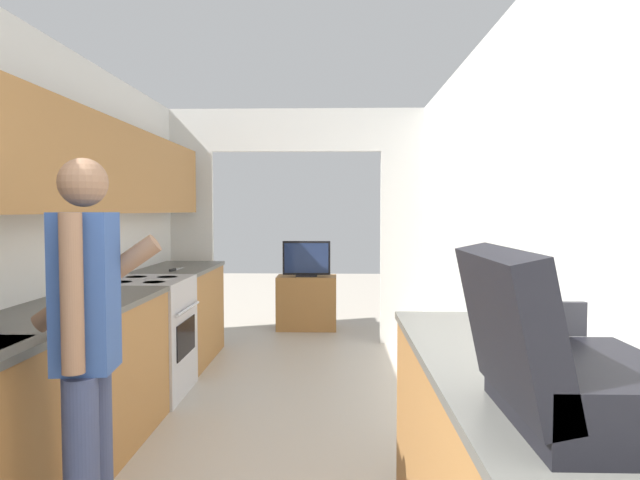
# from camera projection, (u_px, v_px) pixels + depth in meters

# --- Properties ---
(wall_left) EXTENTS (0.38, 7.63, 2.50)m
(wall_left) POSITION_uv_depth(u_px,v_px,m) (37.00, 207.00, 3.29)
(wall_left) COLOR silver
(wall_left) RESTS_ON ground_plane
(wall_right) EXTENTS (0.06, 7.63, 2.50)m
(wall_right) POSITION_uv_depth(u_px,v_px,m) (529.00, 246.00, 2.81)
(wall_right) COLOR silver
(wall_right) RESTS_ON ground_plane
(wall_far_with_doorway) EXTENTS (3.10, 0.06, 2.50)m
(wall_far_with_doorway) POSITION_uv_depth(u_px,v_px,m) (296.00, 208.00, 6.08)
(wall_far_with_doorway) COLOR silver
(wall_far_with_doorway) RESTS_ON ground_plane
(counter_left) EXTENTS (0.62, 4.13, 0.90)m
(counter_left) POSITION_uv_depth(u_px,v_px,m) (115.00, 356.00, 3.80)
(counter_left) COLOR #9E6B38
(counter_left) RESTS_ON ground_plane
(range_oven) EXTENTS (0.66, 0.74, 1.04)m
(range_oven) POSITION_uv_depth(u_px,v_px,m) (145.00, 336.00, 4.38)
(range_oven) COLOR #B7B7BC
(range_oven) RESTS_ON ground_plane
(person) EXTENTS (0.52, 0.40, 1.62)m
(person) POSITION_uv_depth(u_px,v_px,m) (87.00, 355.00, 2.18)
(person) COLOR #384266
(person) RESTS_ON ground_plane
(suitcase) EXTENTS (0.46, 0.55, 0.43)m
(suitcase) POSITION_uv_depth(u_px,v_px,m) (560.00, 368.00, 1.40)
(suitcase) COLOR black
(suitcase) RESTS_ON counter_right
(tv_cabinet) EXTENTS (0.71, 0.42, 0.64)m
(tv_cabinet) POSITION_uv_depth(u_px,v_px,m) (307.00, 302.00, 6.85)
(tv_cabinet) COLOR #9E6B38
(tv_cabinet) RESTS_ON ground_plane
(television) EXTENTS (0.57, 0.16, 0.42)m
(television) POSITION_uv_depth(u_px,v_px,m) (306.00, 259.00, 6.78)
(television) COLOR black
(television) RESTS_ON tv_cabinet
(knife) EXTENTS (0.06, 0.33, 0.02)m
(knife) POSITION_uv_depth(u_px,v_px,m) (175.00, 269.00, 5.02)
(knife) COLOR #B7B7BC
(knife) RESTS_ON counter_left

